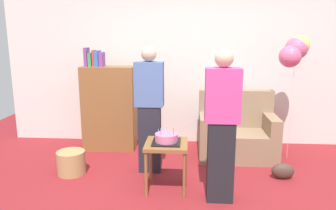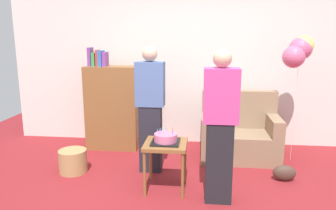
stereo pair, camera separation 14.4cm
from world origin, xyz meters
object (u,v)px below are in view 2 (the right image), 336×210
handbag (284,173)px  balloon_bunch (299,51)px  couch (239,135)px  person_blowing_candles (150,109)px  bookshelf (112,107)px  side_table (166,150)px  birthday_cake (166,138)px  person_holding_cake (220,127)px  wicker_basket (73,161)px

handbag → balloon_bunch: 1.66m
couch → person_blowing_candles: bearing=-153.1°
couch → bookshelf: (-1.95, 0.20, 0.33)m
bookshelf → person_blowing_candles: person_blowing_candles is taller
side_table → balloon_bunch: bearing=33.5°
handbag → birthday_cake: bearing=-165.5°
handbag → bookshelf: bearing=158.5°
couch → birthday_cake: (-0.95, -1.12, 0.28)m
person_blowing_candles → handbag: (1.69, -0.14, -0.73)m
bookshelf → birthday_cake: 1.66m
couch → handbag: couch is taller
side_table → bookshelf: bearing=126.9°
person_holding_cake → wicker_basket: 2.05m
birthday_cake → couch: bearing=49.8°
person_holding_cake → balloon_bunch: 1.87m
couch → handbag: bearing=-57.6°
couch → balloon_bunch: size_ratio=0.62×
birthday_cake → person_blowing_candles: (-0.26, 0.51, 0.22)m
birthday_cake → balloon_bunch: (1.69, 1.12, 0.94)m
bookshelf → person_holding_cake: size_ratio=0.97×
person_blowing_candles → wicker_basket: bearing=-159.2°
bookshelf → wicker_basket: size_ratio=4.40×
bookshelf → person_blowing_candles: size_ratio=0.97×
birthday_cake → balloon_bunch: balloon_bunch is taller
wicker_basket → person_holding_cake: bearing=-16.5°
wicker_basket → handbag: 2.69m
birthday_cake → wicker_basket: bearing=164.9°
wicker_basket → bookshelf: bearing=74.9°
person_holding_cake → balloon_bunch: size_ratio=0.92×
handbag → couch: bearing=122.4°
handbag → balloon_bunch: (0.26, 0.75, 1.46)m
balloon_bunch → bookshelf: bearing=175.6°
side_table → birthday_cake: (0.00, -0.00, 0.13)m
person_blowing_candles → wicker_basket: person_blowing_candles is taller
bookshelf → balloon_bunch: bearing=-4.4°
person_holding_cake → wicker_basket: size_ratio=4.53×
balloon_bunch → handbag: bearing=-109.3°
handbag → balloon_bunch: size_ratio=0.16×
person_holding_cake → wicker_basket: (-1.86, 0.55, -0.68)m
side_table → birthday_cake: size_ratio=1.77×
side_table → birthday_cake: 0.13m
person_holding_cake → balloon_bunch: bearing=-106.1°
balloon_bunch → person_blowing_candles: bearing=-162.8°
bookshelf → person_holding_cake: bearing=-44.0°
birthday_cake → person_blowing_candles: person_blowing_candles is taller
side_table → wicker_basket: bearing=164.9°
handbag → person_blowing_candles: bearing=175.1°
wicker_basket → balloon_bunch: size_ratio=0.20×
birthday_cake → person_holding_cake: size_ratio=0.20×
couch → wicker_basket: couch is taller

